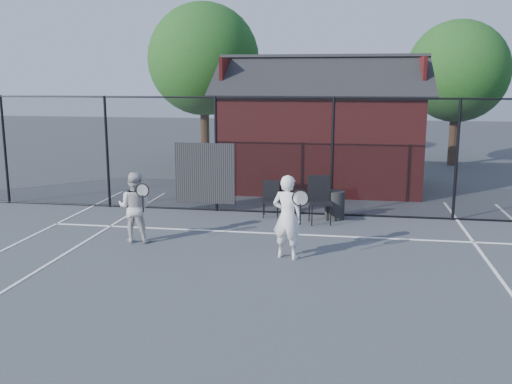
% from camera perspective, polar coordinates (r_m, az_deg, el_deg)
% --- Properties ---
extents(ground, '(80.00, 80.00, 0.00)m').
position_cam_1_polar(ground, '(10.05, 0.62, -8.74)').
color(ground, '#42474C').
rests_on(ground, ground).
extents(court_lines, '(11.02, 18.00, 0.01)m').
position_cam_1_polar(court_lines, '(8.84, -0.73, -11.59)').
color(court_lines, white).
rests_on(court_lines, ground).
extents(fence, '(22.04, 3.00, 3.00)m').
position_cam_1_polar(fence, '(14.58, 2.49, 3.41)').
color(fence, black).
rests_on(fence, ground).
extents(clubhouse, '(6.50, 4.36, 4.19)m').
position_cam_1_polar(clubhouse, '(18.45, 6.52, 5.50)').
color(clubhouse, maroon).
rests_on(clubhouse, ground).
extents(tree_left, '(4.48, 4.48, 6.44)m').
position_cam_1_polar(tree_left, '(23.61, -5.25, 13.05)').
color(tree_left, black).
rests_on(tree_left, ground).
extents(tree_right, '(3.97, 3.97, 5.70)m').
position_cam_1_polar(tree_right, '(24.18, 19.52, 11.28)').
color(tree_right, black).
rests_on(tree_right, ground).
extents(player_front, '(0.78, 0.61, 1.64)m').
position_cam_1_polar(player_front, '(11.00, 3.17, -2.50)').
color(player_front, white).
rests_on(player_front, ground).
extents(player_back, '(0.82, 0.61, 1.51)m').
position_cam_1_polar(player_back, '(12.40, -12.04, -1.48)').
color(player_back, silver).
rests_on(player_back, ground).
extents(chair_left, '(0.65, 0.66, 1.12)m').
position_cam_1_polar(chair_left, '(13.76, 6.42, -0.88)').
color(chair_left, black).
rests_on(chair_left, ground).
extents(chair_right, '(0.46, 0.48, 0.88)m').
position_cam_1_polar(chair_right, '(14.39, 1.49, -0.76)').
color(chair_right, black).
rests_on(chair_right, ground).
extents(waste_bin, '(0.50, 0.50, 0.71)m').
position_cam_1_polar(waste_bin, '(14.28, 7.87, -1.30)').
color(waste_bin, '#252525').
rests_on(waste_bin, ground).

